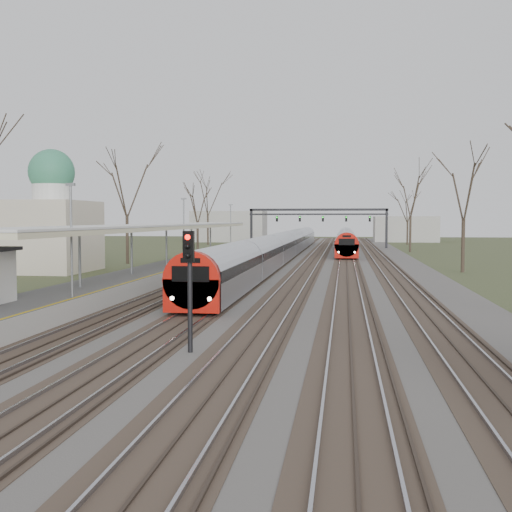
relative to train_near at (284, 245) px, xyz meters
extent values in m
plane|color=#384223|center=(2.50, -59.65, -1.48)|extent=(300.00, 300.00, 0.00)
cube|color=#474442|center=(2.50, -4.65, -1.43)|extent=(24.00, 160.00, 0.10)
cube|color=#4C3828|center=(-3.50, -4.65, -1.39)|extent=(2.60, 160.00, 0.06)
cube|color=gray|center=(-4.22, -4.65, -1.32)|extent=(0.07, 160.00, 0.12)
cube|color=gray|center=(-2.78, -4.65, -1.32)|extent=(0.07, 160.00, 0.12)
cube|color=#4C3828|center=(0.00, -4.65, -1.39)|extent=(2.60, 160.00, 0.06)
cube|color=gray|center=(-0.72, -4.65, -1.32)|extent=(0.07, 160.00, 0.12)
cube|color=gray|center=(0.72, -4.65, -1.32)|extent=(0.07, 160.00, 0.12)
cube|color=#4C3828|center=(3.50, -4.65, -1.39)|extent=(2.60, 160.00, 0.06)
cube|color=gray|center=(2.78, -4.65, -1.32)|extent=(0.07, 160.00, 0.12)
cube|color=gray|center=(4.22, -4.65, -1.32)|extent=(0.07, 160.00, 0.12)
cube|color=#4C3828|center=(7.00, -4.65, -1.39)|extent=(2.60, 160.00, 0.06)
cube|color=gray|center=(6.28, -4.65, -1.32)|extent=(0.07, 160.00, 0.12)
cube|color=gray|center=(7.72, -4.65, -1.32)|extent=(0.07, 160.00, 0.12)
cube|color=#4C3828|center=(10.50, -4.65, -1.39)|extent=(2.60, 160.00, 0.06)
cube|color=gray|center=(9.78, -4.65, -1.32)|extent=(0.07, 160.00, 0.12)
cube|color=gray|center=(11.22, -4.65, -1.32)|extent=(0.07, 160.00, 0.12)
cube|color=#9E9B93|center=(-6.55, -22.15, -0.98)|extent=(3.50, 69.00, 1.00)
cylinder|color=slate|center=(-6.55, -41.65, 1.02)|extent=(0.14, 0.14, 3.00)
cylinder|color=slate|center=(-6.55, -33.65, 1.02)|extent=(0.14, 0.14, 3.00)
cylinder|color=slate|center=(-6.55, -25.65, 1.02)|extent=(0.14, 0.14, 3.00)
cylinder|color=slate|center=(-6.55, -17.65, 1.02)|extent=(0.14, 0.14, 3.00)
cylinder|color=slate|center=(-6.55, -9.65, 1.02)|extent=(0.14, 0.14, 3.00)
cube|color=silver|center=(-6.55, -26.65, 2.57)|extent=(4.10, 50.00, 0.12)
cube|color=beige|center=(-6.55, -26.65, 2.40)|extent=(4.10, 50.00, 0.25)
cube|color=beige|center=(-19.50, -21.65, 1.52)|extent=(10.00, 8.00, 6.00)
cylinder|color=silver|center=(-17.50, -21.65, 5.72)|extent=(3.20, 3.20, 2.50)
sphere|color=#307953|center=(-17.50, -21.65, 6.92)|extent=(3.80, 3.80, 3.80)
cube|color=black|center=(-7.50, 25.35, 1.52)|extent=(0.35, 0.35, 6.00)
cube|color=black|center=(13.00, 25.35, 1.52)|extent=(0.35, 0.35, 6.00)
cube|color=black|center=(2.75, 25.35, 4.42)|extent=(21.00, 0.35, 0.35)
cube|color=black|center=(2.75, 25.35, 3.72)|extent=(21.00, 0.25, 0.25)
cube|color=black|center=(-3.50, 25.15, 3.02)|extent=(0.32, 0.22, 0.85)
sphere|color=#0CFF19|center=(-3.50, 25.01, 3.27)|extent=(0.16, 0.16, 0.16)
cube|color=black|center=(0.00, 25.15, 3.02)|extent=(0.32, 0.22, 0.85)
sphere|color=#0CFF19|center=(0.00, 25.01, 3.27)|extent=(0.16, 0.16, 0.16)
cube|color=black|center=(3.50, 25.15, 3.02)|extent=(0.32, 0.22, 0.85)
sphere|color=#0CFF19|center=(3.50, 25.01, 3.27)|extent=(0.16, 0.16, 0.16)
cube|color=black|center=(7.00, 25.15, 3.02)|extent=(0.32, 0.22, 0.85)
sphere|color=#0CFF19|center=(7.00, 25.01, 3.27)|extent=(0.16, 0.16, 0.16)
cube|color=black|center=(10.50, 25.15, 3.02)|extent=(0.32, 0.22, 0.85)
sphere|color=#0CFF19|center=(10.50, 25.01, 3.27)|extent=(0.16, 0.16, 0.16)
cylinder|color=#2D231C|center=(-14.50, -11.65, 1.00)|extent=(0.30, 0.30, 4.95)
cylinder|color=#2D231C|center=(16.50, -17.65, 0.77)|extent=(0.30, 0.30, 4.50)
cube|color=#ACAEB6|center=(0.00, 0.24, -0.38)|extent=(2.55, 90.00, 1.60)
cylinder|color=#ACAEB6|center=(0.00, 0.24, 0.27)|extent=(2.60, 89.70, 2.60)
cube|color=black|center=(0.00, 0.24, 0.37)|extent=(2.62, 89.40, 0.55)
cube|color=#BB140A|center=(0.00, -44.66, -0.43)|extent=(2.55, 0.50, 1.50)
cylinder|color=#BB140A|center=(0.00, -44.61, 0.27)|extent=(2.60, 0.60, 2.60)
cube|color=black|center=(0.00, -44.88, 0.57)|extent=(1.70, 0.12, 0.70)
sphere|color=white|center=(-0.85, -44.86, -0.53)|extent=(0.22, 0.22, 0.22)
sphere|color=white|center=(0.85, -44.86, -0.53)|extent=(0.22, 0.22, 0.22)
cube|color=black|center=(0.00, 0.24, -1.30)|extent=(1.80, 89.00, 0.35)
cube|color=#ACAEB6|center=(7.00, 18.94, -0.38)|extent=(2.55, 45.00, 1.60)
cylinder|color=#ACAEB6|center=(7.00, 18.94, 0.27)|extent=(2.60, 44.70, 2.60)
cube|color=black|center=(7.00, 18.94, 0.37)|extent=(2.62, 44.40, 0.55)
cube|color=#BB140A|center=(7.00, -3.46, -0.43)|extent=(2.55, 0.50, 1.50)
cylinder|color=#BB140A|center=(7.00, -3.41, 0.27)|extent=(2.60, 0.60, 2.60)
cube|color=black|center=(7.00, -3.68, 0.57)|extent=(1.70, 0.12, 0.70)
sphere|color=white|center=(6.15, -3.66, -0.53)|extent=(0.22, 0.22, 0.22)
sphere|color=white|center=(7.85, -3.66, -0.53)|extent=(0.22, 0.22, 0.22)
cube|color=black|center=(7.00, 18.94, -1.30)|extent=(1.80, 44.00, 0.35)
cylinder|color=black|center=(1.75, -52.16, 0.52)|extent=(0.16, 0.16, 4.00)
cube|color=black|center=(1.75, -52.31, 2.12)|extent=(0.35, 0.22, 1.00)
sphere|color=#FF0C05|center=(1.75, -52.44, 2.42)|extent=(0.18, 0.18, 0.18)
camera|label=1|loc=(6.75, -72.55, 3.01)|focal=45.00mm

